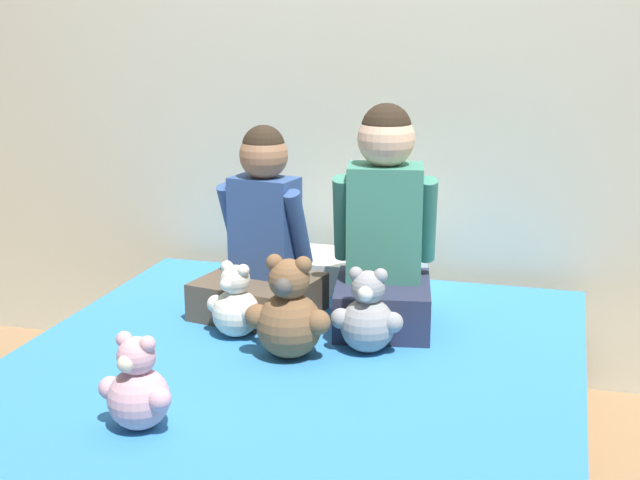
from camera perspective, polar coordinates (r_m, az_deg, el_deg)
The scene contains 9 objects.
wall_behind_bed at distance 3.34m, azimuth 3.40°, elevation 12.44°, with size 8.00×0.06×2.50m.
bed at distance 2.60m, azimuth -2.07°, elevation -12.25°, with size 1.63×1.87×0.41m.
child_on_left at distance 2.88m, azimuth -3.76°, elevation -0.22°, with size 0.41×0.38×0.61m.
child_on_right at distance 2.76m, azimuth 4.14°, elevation 0.45°, with size 0.35×0.40×0.69m.
teddy_bear_held_by_left_child at distance 2.71m, azimuth -5.43°, elevation -4.19°, with size 0.19×0.15×0.23m.
teddy_bear_held_by_right_child at distance 2.58m, azimuth 3.06°, elevation -4.92°, with size 0.21×0.16×0.25m.
teddy_bear_between_children at distance 2.54m, azimuth -2.00°, elevation -4.81°, with size 0.25×0.19×0.30m.
teddy_bear_at_foot_of_bed at distance 2.17m, azimuth -11.58°, elevation -9.32°, with size 0.20×0.15×0.24m.
pillow_at_headboard at distance 3.19m, azimuth 2.08°, elevation -2.04°, with size 0.50×0.28×0.11m.
Camera 1 is at (0.72, -2.21, 1.38)m, focal length 50.00 mm.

